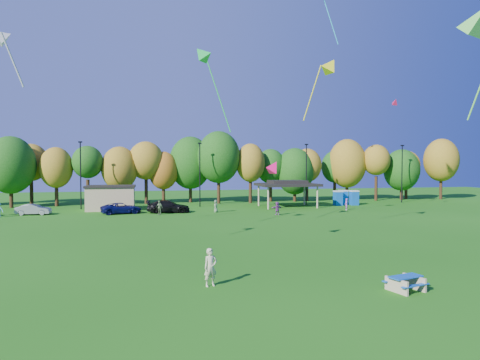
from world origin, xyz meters
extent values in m
plane|color=#19600F|center=(0.00, 0.00, 0.00)|extent=(160.00, 160.00, 0.00)
cylinder|color=black|center=(-23.75, 44.20, 1.78)|extent=(0.50, 0.50, 3.56)
ellipsoid|color=#144C0F|center=(-23.75, 44.20, 5.94)|extent=(6.62, 6.62, 8.00)
cylinder|color=black|center=(-22.13, 48.25, 1.90)|extent=(0.50, 0.50, 3.79)
ellipsoid|color=olive|center=(-22.13, 48.25, 6.32)|extent=(4.94, 4.94, 5.58)
cylinder|color=black|center=(-18.02, 45.01, 1.67)|extent=(0.50, 0.50, 3.34)
ellipsoid|color=olive|center=(-18.02, 45.01, 5.56)|extent=(4.61, 4.61, 5.88)
cylinder|color=black|center=(-13.72, 44.85, 1.91)|extent=(0.50, 0.50, 3.82)
ellipsoid|color=#144C0F|center=(-13.72, 44.85, 6.36)|extent=(4.43, 4.43, 4.73)
cylinder|color=black|center=(-9.30, 45.50, 1.63)|extent=(0.50, 0.50, 3.25)
ellipsoid|color=olive|center=(-9.30, 45.50, 5.42)|extent=(5.33, 5.33, 6.53)
cylinder|color=black|center=(-5.45, 46.07, 1.98)|extent=(0.50, 0.50, 3.96)
ellipsoid|color=olive|center=(-5.45, 46.07, 6.61)|extent=(5.31, 5.31, 5.82)
cylinder|color=black|center=(-2.85, 46.34, 1.52)|extent=(0.50, 0.50, 3.05)
ellipsoid|color=#995914|center=(-2.85, 46.34, 5.08)|extent=(4.54, 4.54, 5.87)
cylinder|color=black|center=(1.42, 47.53, 1.89)|extent=(0.50, 0.50, 3.77)
ellipsoid|color=#144C0F|center=(1.42, 47.53, 6.29)|extent=(6.69, 6.69, 8.35)
cylinder|color=black|center=(5.46, 44.54, 2.14)|extent=(0.50, 0.50, 4.28)
ellipsoid|color=#144C0F|center=(5.46, 44.54, 7.14)|extent=(6.64, 6.64, 8.01)
cylinder|color=black|center=(10.41, 44.21, 1.88)|extent=(0.50, 0.50, 3.76)
ellipsoid|color=olive|center=(10.41, 44.21, 6.27)|extent=(4.49, 4.49, 6.02)
cylinder|color=black|center=(14.29, 46.25, 1.72)|extent=(0.50, 0.50, 3.43)
ellipsoid|color=#144C0F|center=(14.29, 46.25, 5.72)|extent=(4.77, 4.77, 5.63)
cylinder|color=black|center=(18.11, 45.40, 1.48)|extent=(0.50, 0.50, 2.95)
ellipsoid|color=#144C0F|center=(18.11, 45.40, 4.92)|extent=(6.14, 6.14, 7.54)
cylinder|color=black|center=(20.39, 45.86, 1.76)|extent=(0.50, 0.50, 3.52)
ellipsoid|color=olive|center=(20.39, 45.86, 5.87)|extent=(4.78, 4.78, 5.53)
cylinder|color=black|center=(26.06, 47.51, 1.69)|extent=(0.50, 0.50, 3.39)
ellipsoid|color=#144C0F|center=(26.06, 47.51, 5.64)|extent=(4.54, 4.54, 5.46)
cylinder|color=black|center=(27.70, 46.23, 1.86)|extent=(0.50, 0.50, 3.72)
ellipsoid|color=olive|center=(27.70, 46.23, 6.20)|extent=(6.32, 6.32, 8.24)
cylinder|color=black|center=(31.99, 44.27, 2.03)|extent=(0.50, 0.50, 4.06)
ellipsoid|color=olive|center=(31.99, 44.27, 6.77)|extent=(4.50, 4.50, 5.13)
cylinder|color=black|center=(37.07, 44.81, 1.53)|extent=(0.50, 0.50, 3.05)
ellipsoid|color=#144C0F|center=(37.07, 44.81, 5.09)|extent=(5.97, 5.97, 7.05)
cylinder|color=black|center=(38.98, 46.35, 1.78)|extent=(0.50, 0.50, 3.55)
ellipsoid|color=olive|center=(38.98, 46.35, 5.92)|extent=(4.60, 4.60, 4.99)
cylinder|color=black|center=(44.51, 44.51, 2.03)|extent=(0.50, 0.50, 4.07)
ellipsoid|color=olive|center=(44.51, 44.51, 6.78)|extent=(5.83, 5.83, 7.42)
cylinder|color=black|center=(-14.00, 40.00, 4.50)|extent=(0.16, 0.16, 9.00)
cube|color=black|center=(-14.00, 40.00, 9.00)|extent=(0.50, 0.25, 0.18)
cylinder|color=black|center=(2.00, 40.00, 4.50)|extent=(0.16, 0.16, 9.00)
cube|color=black|center=(2.00, 40.00, 9.00)|extent=(0.50, 0.25, 0.18)
cylinder|color=black|center=(18.00, 40.00, 4.50)|extent=(0.16, 0.16, 9.00)
cube|color=black|center=(18.00, 40.00, 9.00)|extent=(0.50, 0.25, 0.18)
cylinder|color=black|center=(34.00, 40.00, 4.50)|extent=(0.16, 0.16, 9.00)
cube|color=black|center=(34.00, 40.00, 9.00)|extent=(0.50, 0.25, 0.18)
cube|color=tan|center=(-10.00, 38.00, 1.50)|extent=(6.00, 4.00, 3.00)
cube|color=black|center=(-10.00, 38.00, 3.12)|extent=(6.30, 4.30, 0.25)
cylinder|color=tan|center=(10.50, 34.50, 1.50)|extent=(0.24, 0.24, 3.00)
cylinder|color=tan|center=(17.50, 34.50, 1.50)|extent=(0.24, 0.24, 3.00)
cylinder|color=tan|center=(10.50, 39.50, 1.50)|extent=(0.24, 0.24, 3.00)
cylinder|color=tan|center=(17.50, 39.50, 1.50)|extent=(0.24, 0.24, 3.00)
cube|color=black|center=(14.00, 37.00, 3.15)|extent=(8.20, 6.20, 0.35)
cube|color=black|center=(14.00, 37.00, 3.55)|extent=(5.00, 3.50, 0.45)
cube|color=#0D53B3|center=(21.99, 37.55, 1.00)|extent=(1.10, 1.10, 2.00)
cube|color=silver|center=(21.99, 37.55, 2.09)|extent=(1.15, 1.15, 0.18)
cube|color=#0D53B3|center=(23.29, 38.54, 1.00)|extent=(1.10, 1.10, 2.00)
cube|color=silver|center=(23.29, 38.54, 2.09)|extent=(1.15, 1.15, 0.18)
cube|color=#0D53B3|center=(24.59, 37.66, 1.00)|extent=(1.10, 1.10, 2.00)
cube|color=silver|center=(24.59, 37.66, 2.09)|extent=(1.15, 1.15, 0.18)
cube|color=tan|center=(5.92, -2.73, 0.33)|extent=(0.45, 1.31, 0.66)
cube|color=tan|center=(7.06, -2.42, 0.33)|extent=(0.45, 1.31, 0.66)
cube|color=#1453B4|center=(6.49, -2.57, 0.68)|extent=(1.76, 1.09, 0.05)
cube|color=#1453B4|center=(6.64, -3.12, 0.40)|extent=(1.65, 0.64, 0.05)
cube|color=#1453B4|center=(6.34, -2.03, 0.40)|extent=(1.65, 0.64, 0.05)
imported|color=beige|center=(-2.35, 0.16, 0.93)|extent=(0.78, 0.63, 1.86)
imported|color=gray|center=(-18.53, 34.29, 0.64)|extent=(3.94, 1.51, 1.28)
imported|color=#0D1053|center=(-8.40, 33.34, 0.67)|extent=(5.22, 3.33, 1.34)
imported|color=black|center=(-2.76, 33.29, 0.77)|extent=(5.43, 2.50, 1.54)
imported|color=#C55FCB|center=(20.26, 31.39, 0.77)|extent=(0.46, 0.61, 1.53)
imported|color=#8E3F98|center=(9.73, 28.03, 0.79)|extent=(1.54, 0.89, 1.59)
imported|color=#618350|center=(-3.92, 31.28, 0.85)|extent=(1.02, 0.98, 1.70)
imported|color=#66855B|center=(3.08, 32.46, 0.77)|extent=(0.72, 0.88, 1.54)
cone|color=#61D34A|center=(15.23, 3.22, 15.12)|extent=(2.99, 3.35, 2.72)
cylinder|color=#B2B2B2|center=(-12.46, 5.27, 11.63)|extent=(1.10, 0.41, 2.85)
cone|color=yellow|center=(9.60, 12.94, 14.17)|extent=(2.15, 1.79, 1.86)
cylinder|color=yellow|center=(8.14, 13.26, 11.92)|extent=(1.78, 0.48, 4.73)
cylinder|color=#25C0EC|center=(13.57, 22.16, 21.56)|extent=(2.15, 0.15, 5.67)
cone|color=#DC194F|center=(24.57, 27.22, 13.72)|extent=(0.89, 1.18, 1.15)
cone|color=green|center=(-0.85, 15.47, 15.20)|extent=(2.37, 2.28, 1.89)
cylinder|color=green|center=(0.81, 16.76, 12.05)|extent=(2.03, 1.60, 6.61)
cone|color=#FF0E65|center=(3.73, 9.70, 5.81)|extent=(1.63, 1.42, 1.35)
camera|label=1|loc=(-5.35, -20.33, 5.92)|focal=32.00mm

